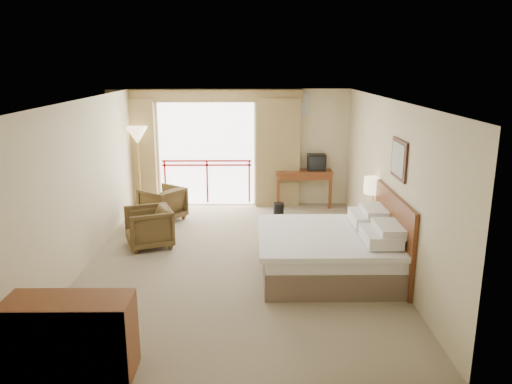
{
  "coord_description": "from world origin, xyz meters",
  "views": [
    {
      "loc": [
        0.25,
        -7.98,
        3.25
      ],
      "look_at": [
        0.32,
        0.4,
        1.09
      ],
      "focal_mm": 35.0,
      "sensor_mm": 36.0,
      "label": 1
    }
  ],
  "objects_px": {
    "armchair_near": "(150,246)",
    "floor_lamp": "(137,138)",
    "nightstand": "(372,229)",
    "table_lamp": "(374,186)",
    "dresser": "(70,338)",
    "side_table": "(149,216)",
    "armchair_far": "(163,220)",
    "tv": "(317,162)",
    "wastebasket": "(279,210)",
    "bed": "(331,251)",
    "desk": "(303,177)"
  },
  "relations": [
    {
      "from": "tv",
      "to": "floor_lamp",
      "type": "height_order",
      "value": "floor_lamp"
    },
    {
      "from": "armchair_far",
      "to": "dresser",
      "type": "relative_size",
      "value": 0.6
    },
    {
      "from": "bed",
      "to": "wastebasket",
      "type": "height_order",
      "value": "bed"
    },
    {
      "from": "nightstand",
      "to": "desk",
      "type": "bearing_deg",
      "value": 107.7
    },
    {
      "from": "nightstand",
      "to": "floor_lamp",
      "type": "bearing_deg",
      "value": 150.88
    },
    {
      "from": "armchair_far",
      "to": "dresser",
      "type": "bearing_deg",
      "value": 36.95
    },
    {
      "from": "nightstand",
      "to": "floor_lamp",
      "type": "xyz_separation_m",
      "value": [
        -4.74,
        2.45,
        1.32
      ]
    },
    {
      "from": "side_table",
      "to": "floor_lamp",
      "type": "height_order",
      "value": "floor_lamp"
    },
    {
      "from": "armchair_far",
      "to": "tv",
      "type": "bearing_deg",
      "value": 145.22
    },
    {
      "from": "tv",
      "to": "bed",
      "type": "bearing_deg",
      "value": -96.47
    },
    {
      "from": "side_table",
      "to": "floor_lamp",
      "type": "distance_m",
      "value": 2.2
    },
    {
      "from": "table_lamp",
      "to": "bed",
      "type": "bearing_deg",
      "value": -126.33
    },
    {
      "from": "table_lamp",
      "to": "desk",
      "type": "xyz_separation_m",
      "value": [
        -0.98,
        2.73,
        -0.45
      ]
    },
    {
      "from": "dresser",
      "to": "side_table",
      "type": "bearing_deg",
      "value": 88.79
    },
    {
      "from": "nightstand",
      "to": "table_lamp",
      "type": "bearing_deg",
      "value": 88.25
    },
    {
      "from": "wastebasket",
      "to": "dresser",
      "type": "height_order",
      "value": "dresser"
    },
    {
      "from": "desk",
      "to": "side_table",
      "type": "bearing_deg",
      "value": -145.61
    },
    {
      "from": "nightstand",
      "to": "dresser",
      "type": "height_order",
      "value": "dresser"
    },
    {
      "from": "nightstand",
      "to": "armchair_near",
      "type": "height_order",
      "value": "nightstand"
    },
    {
      "from": "table_lamp",
      "to": "armchair_far",
      "type": "bearing_deg",
      "value": 159.08
    },
    {
      "from": "bed",
      "to": "desk",
      "type": "height_order",
      "value": "bed"
    },
    {
      "from": "nightstand",
      "to": "table_lamp",
      "type": "relative_size",
      "value": 1.03
    },
    {
      "from": "nightstand",
      "to": "tv",
      "type": "bearing_deg",
      "value": 102.34
    },
    {
      "from": "bed",
      "to": "armchair_far",
      "type": "distance_m",
      "value": 4.26
    },
    {
      "from": "armchair_near",
      "to": "floor_lamp",
      "type": "distance_m",
      "value": 3.01
    },
    {
      "from": "bed",
      "to": "table_lamp",
      "type": "distance_m",
      "value": 1.75
    },
    {
      "from": "table_lamp",
      "to": "armchair_near",
      "type": "bearing_deg",
      "value": -179.58
    },
    {
      "from": "nightstand",
      "to": "side_table",
      "type": "xyz_separation_m",
      "value": [
        -4.2,
        0.73,
        0.05
      ]
    },
    {
      "from": "bed",
      "to": "armchair_near",
      "type": "relative_size",
      "value": 2.65
    },
    {
      "from": "bed",
      "to": "armchair_far",
      "type": "height_order",
      "value": "bed"
    },
    {
      "from": "nightstand",
      "to": "dresser",
      "type": "distance_m",
      "value": 5.66
    },
    {
      "from": "armchair_near",
      "to": "floor_lamp",
      "type": "xyz_separation_m",
      "value": [
        -0.67,
        2.43,
        1.63
      ]
    },
    {
      "from": "nightstand",
      "to": "wastebasket",
      "type": "xyz_separation_m",
      "value": [
        -1.6,
        1.87,
        -0.17
      ]
    },
    {
      "from": "tv",
      "to": "side_table",
      "type": "distance_m",
      "value": 4.09
    },
    {
      "from": "desk",
      "to": "armchair_far",
      "type": "bearing_deg",
      "value": -157.52
    },
    {
      "from": "side_table",
      "to": "dresser",
      "type": "bearing_deg",
      "value": -88.95
    },
    {
      "from": "floor_lamp",
      "to": "desk",
      "type": "bearing_deg",
      "value": 5.07
    },
    {
      "from": "nightstand",
      "to": "tv",
      "type": "distance_m",
      "value": 2.9
    },
    {
      "from": "floor_lamp",
      "to": "bed",
      "type": "bearing_deg",
      "value": -44.13
    },
    {
      "from": "nightstand",
      "to": "armchair_near",
      "type": "distance_m",
      "value": 4.08
    },
    {
      "from": "tv",
      "to": "floor_lamp",
      "type": "bearing_deg",
      "value": -178.94
    },
    {
      "from": "desk",
      "to": "dresser",
      "type": "distance_m",
      "value": 7.37
    },
    {
      "from": "table_lamp",
      "to": "armchair_far",
      "type": "height_order",
      "value": "table_lamp"
    },
    {
      "from": "bed",
      "to": "nightstand",
      "type": "xyz_separation_m",
      "value": [
        0.94,
        1.23,
        -0.06
      ]
    },
    {
      "from": "floor_lamp",
      "to": "dresser",
      "type": "height_order",
      "value": "floor_lamp"
    },
    {
      "from": "armchair_near",
      "to": "side_table",
      "type": "bearing_deg",
      "value": 169.82
    },
    {
      "from": "armchair_near",
      "to": "dresser",
      "type": "bearing_deg",
      "value": -21.37
    },
    {
      "from": "armchair_far",
      "to": "table_lamp",
      "type": "bearing_deg",
      "value": 106.27
    },
    {
      "from": "tv",
      "to": "armchair_near",
      "type": "relative_size",
      "value": 0.51
    },
    {
      "from": "desk",
      "to": "armchair_far",
      "type": "height_order",
      "value": "desk"
    }
  ]
}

